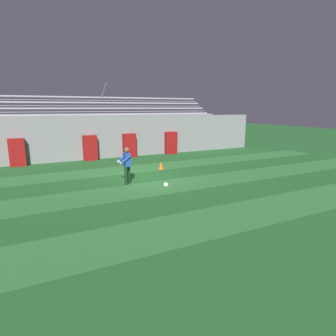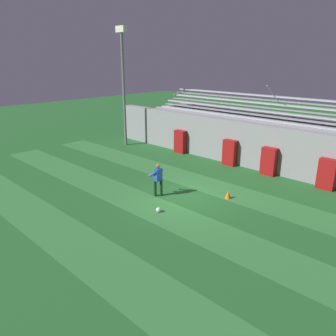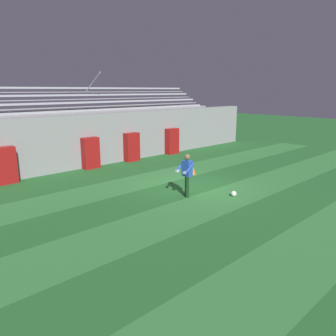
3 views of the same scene
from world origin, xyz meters
The scene contains 14 objects.
ground_plane centered at (0.00, 0.00, 0.00)m, with size 80.00×80.00×0.00m, color #236028.
turf_stripe_near centered at (0.00, -6.00, 0.00)m, with size 28.00×2.04×0.01m, color #337A38.
turf_stripe_mid centered at (0.00, -1.91, 0.00)m, with size 28.00×2.04×0.01m, color #337A38.
turf_stripe_far centered at (0.00, 2.17, 0.00)m, with size 28.00×2.04×0.01m, color #337A38.
back_wall centered at (0.00, 6.50, 1.40)m, with size 24.00×0.60×2.80m, color gray.
padding_pillar_gate_left centered at (-1.35, 5.95, 0.82)m, with size 0.87×0.44×1.64m, color maroon.
padding_pillar_gate_right centered at (1.35, 5.95, 0.82)m, with size 0.87×0.44×1.64m, color maroon.
padding_pillar_far_left centered at (-5.57, 5.95, 0.82)m, with size 0.87×0.44×1.64m, color maroon.
padding_pillar_far_right centered at (4.60, 5.95, 0.82)m, with size 0.87×0.44×1.64m, color maroon.
bleacher_stand centered at (0.00, 8.49, 1.50)m, with size 18.00×3.35×5.03m.
floodlight_pole centered at (-10.20, 4.68, 5.46)m, with size 0.90×0.36×8.74m.
goalkeeper centered at (-1.10, -0.74, 0.95)m, with size 0.57×0.57×1.67m.
soccer_ball centered at (0.22, -2.02, 0.11)m, with size 0.22×0.22×0.22m, color white.
traffic_cone centered at (1.61, 1.40, 0.21)m, with size 0.30×0.30×0.42m, color orange.
Camera 2 is at (9.66, -11.31, 6.52)m, focal length 35.00 mm.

